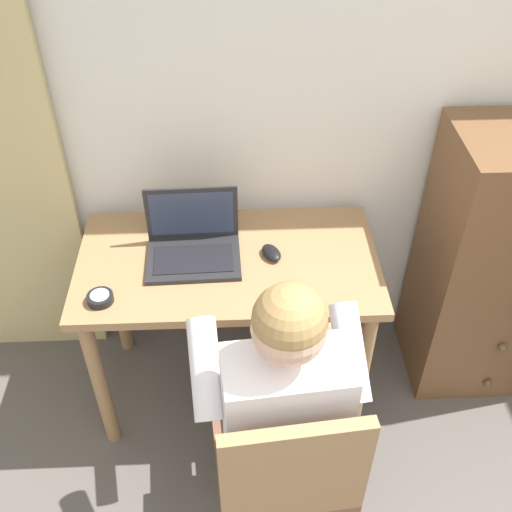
# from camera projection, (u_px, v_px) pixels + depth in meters

# --- Properties ---
(wall_back) EXTENTS (4.80, 0.05, 2.50)m
(wall_back) POSITION_uv_depth(u_px,v_px,m) (374.00, 83.00, 2.20)
(wall_back) COLOR silver
(wall_back) RESTS_ON ground_plane
(desk) EXTENTS (1.11, 0.61, 0.75)m
(desk) POSITION_uv_depth(u_px,v_px,m) (229.00, 283.00, 2.31)
(desk) COLOR #9E754C
(desk) RESTS_ON ground_plane
(dresser) EXTENTS (0.58, 0.47, 1.18)m
(dresser) POSITION_uv_depth(u_px,v_px,m) (498.00, 265.00, 2.44)
(dresser) COLOR brown
(dresser) RESTS_ON ground_plane
(chair) EXTENTS (0.46, 0.44, 0.88)m
(chair) POSITION_uv_depth(u_px,v_px,m) (286.00, 470.00, 1.87)
(chair) COLOR brown
(chair) RESTS_ON ground_plane
(person_seated) EXTENTS (0.56, 0.61, 1.20)m
(person_seated) POSITION_uv_depth(u_px,v_px,m) (278.00, 386.00, 1.89)
(person_seated) COLOR #33384C
(person_seated) RESTS_ON ground_plane
(laptop) EXTENTS (0.35, 0.26, 0.24)m
(laptop) POSITION_uv_depth(u_px,v_px,m) (193.00, 243.00, 2.22)
(laptop) COLOR #232326
(laptop) RESTS_ON desk
(computer_mouse) EXTENTS (0.09, 0.12, 0.03)m
(computer_mouse) POSITION_uv_depth(u_px,v_px,m) (271.00, 253.00, 2.23)
(computer_mouse) COLOR black
(computer_mouse) RESTS_ON desk
(desk_clock) EXTENTS (0.09, 0.09, 0.03)m
(desk_clock) POSITION_uv_depth(u_px,v_px,m) (100.00, 298.00, 2.06)
(desk_clock) COLOR black
(desk_clock) RESTS_ON desk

